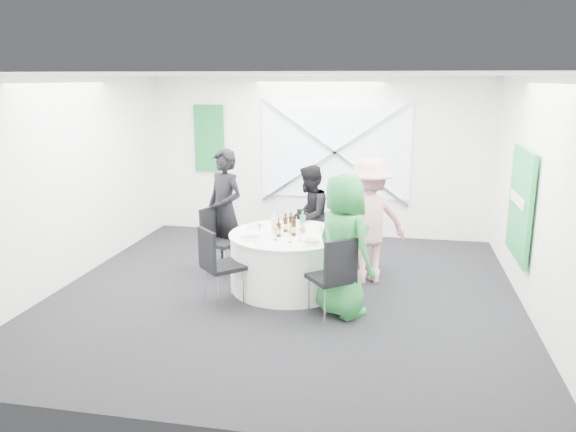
% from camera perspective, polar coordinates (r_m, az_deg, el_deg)
% --- Properties ---
extents(floor, '(6.00, 6.00, 0.00)m').
position_cam_1_polar(floor, '(7.47, -0.30, -7.83)').
color(floor, black).
rests_on(floor, ground).
extents(ceiling, '(6.00, 6.00, 0.00)m').
position_cam_1_polar(ceiling, '(6.94, -0.33, 14.18)').
color(ceiling, silver).
rests_on(ceiling, wall_back).
extents(wall_back, '(6.00, 0.00, 6.00)m').
position_cam_1_polar(wall_back, '(9.99, 3.10, 5.99)').
color(wall_back, white).
rests_on(wall_back, floor).
extents(wall_front, '(6.00, 0.00, 6.00)m').
position_cam_1_polar(wall_front, '(4.27, -8.32, -4.83)').
color(wall_front, white).
rests_on(wall_front, floor).
extents(wall_left, '(0.00, 6.00, 6.00)m').
position_cam_1_polar(wall_left, '(8.20, -21.36, 3.35)').
color(wall_left, white).
rests_on(wall_left, floor).
extents(wall_right, '(0.00, 6.00, 6.00)m').
position_cam_1_polar(wall_right, '(7.13, 24.06, 1.64)').
color(wall_right, white).
rests_on(wall_right, floor).
extents(window_panel, '(2.60, 0.03, 1.60)m').
position_cam_1_polar(window_panel, '(9.91, 4.81, 6.48)').
color(window_panel, silver).
rests_on(window_panel, wall_back).
extents(window_brace_a, '(2.63, 0.05, 1.84)m').
position_cam_1_polar(window_brace_a, '(9.87, 4.78, 6.45)').
color(window_brace_a, silver).
rests_on(window_brace_a, window_panel).
extents(window_brace_b, '(2.63, 0.05, 1.84)m').
position_cam_1_polar(window_brace_b, '(9.87, 4.78, 6.45)').
color(window_brace_b, silver).
rests_on(window_brace_b, window_panel).
extents(green_banner, '(0.55, 0.04, 1.20)m').
position_cam_1_polar(green_banner, '(10.38, -8.02, 7.83)').
color(green_banner, '#156C2F').
rests_on(green_banner, wall_back).
extents(green_sign, '(0.05, 1.20, 1.40)m').
position_cam_1_polar(green_sign, '(7.73, 22.54, 1.14)').
color(green_sign, '#1A9442').
rests_on(green_sign, wall_right).
extents(banquet_table, '(1.56, 1.56, 0.76)m').
position_cam_1_polar(banquet_table, '(7.52, 0.00, -4.59)').
color(banquet_table, white).
rests_on(banquet_table, floor).
extents(chair_back, '(0.41, 0.42, 0.83)m').
position_cam_1_polar(chair_back, '(8.44, 1.93, -1.82)').
color(chair_back, black).
rests_on(chair_back, floor).
extents(chair_back_left, '(0.57, 0.56, 0.97)m').
position_cam_1_polar(chair_back_left, '(8.12, -7.25, -1.94)').
color(chair_back_left, black).
rests_on(chair_back_left, floor).
extents(chair_back_right, '(0.65, 0.65, 1.02)m').
position_cam_1_polar(chair_back_right, '(8.15, 7.63, -1.64)').
color(chair_back_right, black).
rests_on(chair_back_right, floor).
extents(chair_front_right, '(0.64, 0.64, 1.00)m').
position_cam_1_polar(chair_front_right, '(6.50, 4.78, -5.69)').
color(chair_front_right, black).
rests_on(chair_front_right, floor).
extents(chair_front_left, '(0.63, 0.63, 0.99)m').
position_cam_1_polar(chair_front_left, '(6.97, -7.27, -4.48)').
color(chair_front_left, black).
rests_on(chair_front_left, floor).
extents(person_man_back_left, '(0.77, 0.70, 1.78)m').
position_cam_1_polar(person_man_back_left, '(8.22, -6.44, 0.61)').
color(person_man_back_left, black).
rests_on(person_man_back_left, floor).
extents(person_man_back, '(0.49, 0.78, 1.52)m').
position_cam_1_polar(person_man_back, '(8.36, 2.17, 0.01)').
color(person_man_back, black).
rests_on(person_man_back, floor).
extents(person_woman_pink, '(1.23, 0.93, 1.73)m').
position_cam_1_polar(person_woman_pink, '(7.71, 8.18, -0.52)').
color(person_woman_pink, pink).
rests_on(person_woman_pink, floor).
extents(person_woman_green, '(0.99, 0.96, 1.71)m').
position_cam_1_polar(person_woman_green, '(6.60, 5.64, -2.99)').
color(person_woman_green, '#238237').
rests_on(person_woman_green, floor).
extents(plate_back, '(0.27, 0.27, 0.01)m').
position_cam_1_polar(plate_back, '(7.95, 0.60, -0.67)').
color(plate_back, white).
rests_on(plate_back, banquet_table).
extents(plate_back_left, '(0.27, 0.27, 0.01)m').
position_cam_1_polar(plate_back_left, '(7.79, -3.24, -0.99)').
color(plate_back_left, white).
rests_on(plate_back_left, banquet_table).
extents(plate_back_right, '(0.27, 0.27, 0.04)m').
position_cam_1_polar(plate_back_right, '(7.54, 3.95, -1.45)').
color(plate_back_right, white).
rests_on(plate_back_right, banquet_table).
extents(plate_front_right, '(0.28, 0.28, 0.04)m').
position_cam_1_polar(plate_front_right, '(7.00, 2.45, -2.61)').
color(plate_front_right, white).
rests_on(plate_front_right, banquet_table).
extents(plate_front_left, '(0.25, 0.25, 0.01)m').
position_cam_1_polar(plate_front_left, '(7.19, -3.91, -2.28)').
color(plate_front_left, white).
rests_on(plate_front_left, banquet_table).
extents(napkin, '(0.21, 0.19, 0.05)m').
position_cam_1_polar(napkin, '(7.20, -3.99, -1.98)').
color(napkin, white).
rests_on(napkin, plate_front_left).
extents(beer_bottle_a, '(0.06, 0.06, 0.26)m').
position_cam_1_polar(beer_bottle_a, '(7.47, -0.26, -0.90)').
color(beer_bottle_a, '#341D09').
rests_on(beer_bottle_a, banquet_table).
extents(beer_bottle_b, '(0.06, 0.06, 0.25)m').
position_cam_1_polar(beer_bottle_b, '(7.54, 0.31, -0.77)').
color(beer_bottle_b, '#341D09').
rests_on(beer_bottle_b, banquet_table).
extents(beer_bottle_c, '(0.06, 0.06, 0.27)m').
position_cam_1_polar(beer_bottle_c, '(7.30, 0.59, -1.21)').
color(beer_bottle_c, '#341D09').
rests_on(beer_bottle_c, banquet_table).
extents(beer_bottle_d, '(0.06, 0.06, 0.24)m').
position_cam_1_polar(beer_bottle_d, '(7.24, -0.95, -1.42)').
color(beer_bottle_d, '#341D09').
rests_on(beer_bottle_d, banquet_table).
extents(green_water_bottle, '(0.08, 0.08, 0.29)m').
position_cam_1_polar(green_water_bottle, '(7.44, 1.49, -0.82)').
color(green_water_bottle, green).
rests_on(green_water_bottle, banquet_table).
extents(clear_water_bottle, '(0.08, 0.08, 0.27)m').
position_cam_1_polar(clear_water_bottle, '(7.38, -1.41, -1.02)').
color(clear_water_bottle, white).
rests_on(clear_water_bottle, banquet_table).
extents(wine_glass_a, '(0.07, 0.07, 0.17)m').
position_cam_1_polar(wine_glass_a, '(6.99, 0.22, -1.71)').
color(wine_glass_a, white).
rests_on(wine_glass_a, banquet_table).
extents(wine_glass_b, '(0.07, 0.07, 0.17)m').
position_cam_1_polar(wine_glass_b, '(7.09, -1.26, -1.49)').
color(wine_glass_b, white).
rests_on(wine_glass_b, banquet_table).
extents(wine_glass_c, '(0.07, 0.07, 0.17)m').
position_cam_1_polar(wine_glass_c, '(7.06, 1.30, -1.54)').
color(wine_glass_c, white).
rests_on(wine_glass_c, banquet_table).
extents(wine_glass_d, '(0.07, 0.07, 0.17)m').
position_cam_1_polar(wine_glass_d, '(7.70, -0.61, -0.25)').
color(wine_glass_d, white).
rests_on(wine_glass_d, banquet_table).
extents(wine_glass_e, '(0.07, 0.07, 0.17)m').
position_cam_1_polar(wine_glass_e, '(7.27, -2.97, -1.12)').
color(wine_glass_e, white).
rests_on(wine_glass_e, banquet_table).
extents(fork_a, '(0.08, 0.14, 0.01)m').
position_cam_1_polar(fork_a, '(7.42, 4.45, -1.80)').
color(fork_a, silver).
rests_on(fork_a, banquet_table).
extents(knife_a, '(0.09, 0.14, 0.01)m').
position_cam_1_polar(knife_a, '(7.75, 3.46, -1.11)').
color(knife_a, silver).
rests_on(knife_a, banquet_table).
extents(fork_b, '(0.15, 0.03, 0.01)m').
position_cam_1_polar(fork_b, '(7.93, 1.60, -0.75)').
color(fork_b, silver).
rests_on(fork_b, banquet_table).
extents(knife_b, '(0.15, 0.02, 0.01)m').
position_cam_1_polar(knife_b, '(7.97, -0.27, -0.67)').
color(knife_b, silver).
rests_on(knife_b, banquet_table).
extents(fork_c, '(0.09, 0.13, 0.01)m').
position_cam_1_polar(fork_c, '(7.90, -2.05, -0.80)').
color(fork_c, silver).
rests_on(fork_c, banquet_table).
extents(knife_c, '(0.08, 0.14, 0.01)m').
position_cam_1_polar(knife_c, '(7.61, -4.10, -1.40)').
color(knife_c, silver).
rests_on(knife_c, banquet_table).
extents(fork_d, '(0.11, 0.12, 0.01)m').
position_cam_1_polar(fork_d, '(7.31, -4.40, -2.05)').
color(fork_d, silver).
rests_on(fork_d, banquet_table).
extents(knife_d, '(0.11, 0.13, 0.01)m').
position_cam_1_polar(knife_d, '(7.03, -3.33, -2.66)').
color(knife_d, silver).
rests_on(knife_d, banquet_table).
extents(fork_e, '(0.10, 0.13, 0.01)m').
position_cam_1_polar(fork_e, '(6.93, 2.21, -2.91)').
color(fork_e, silver).
rests_on(fork_e, banquet_table).
extents(knife_e, '(0.10, 0.13, 0.01)m').
position_cam_1_polar(knife_e, '(7.15, 4.00, -2.40)').
color(knife_e, silver).
rests_on(knife_e, banquet_table).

